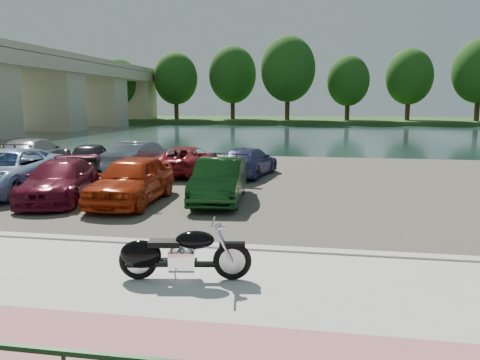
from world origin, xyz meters
name	(u,v)px	position (x,y,z in m)	size (l,w,h in m)	color
ground	(189,286)	(0.00, 0.00, 0.00)	(200.00, 200.00, 0.00)	#595447
promenade	(171,307)	(0.00, -1.00, 0.05)	(60.00, 6.00, 0.10)	#B5B4AA
pink_path	(133,355)	(0.00, -2.50, 0.10)	(60.00, 2.00, 0.01)	#AD6162
kerb	(215,248)	(0.00, 2.00, 0.07)	(60.00, 0.30, 0.14)	#B5B4AA
parking_lot	(265,182)	(0.00, 11.00, 0.02)	(60.00, 18.00, 0.04)	#403C33
river	(299,135)	(0.00, 40.00, 0.00)	(120.00, 40.00, 0.00)	#192D2B
far_bank	(308,120)	(0.00, 72.00, 0.30)	(120.00, 24.00, 0.60)	#1B4117
bridge	(47,81)	(-28.00, 41.02, 5.52)	(7.00, 56.00, 8.55)	#C5AE89
far_trees	(337,74)	(4.36, 65.79, 7.49)	(70.25, 10.68, 12.52)	#332512
motorcycle	(173,254)	(-0.29, 0.00, 0.56)	(2.32, 0.80, 1.05)	black
car_2	(5,171)	(-8.64, 6.97, 0.80)	(2.53, 5.50, 1.53)	#99B5DE
car_3	(60,181)	(-6.09, 6.17, 0.69)	(1.81, 4.45, 1.29)	maroon
car_4	(132,180)	(-3.62, 6.16, 0.78)	(1.76, 4.37, 1.49)	#A82A0B
car_5	(219,180)	(-0.96, 6.88, 0.72)	(1.45, 4.14, 1.37)	black
car_7	(34,154)	(-11.08, 12.37, 0.79)	(2.10, 5.18, 1.50)	gray
car_8	(92,156)	(-8.45, 12.89, 0.69)	(1.54, 3.83, 1.30)	black
car_9	(140,156)	(-5.92, 12.64, 0.75)	(1.50, 4.30, 1.42)	slate
car_10	(187,160)	(-3.63, 12.30, 0.66)	(2.07, 4.48, 1.25)	maroon
car_11	(248,162)	(-0.89, 12.25, 0.66)	(1.74, 4.27, 1.24)	navy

